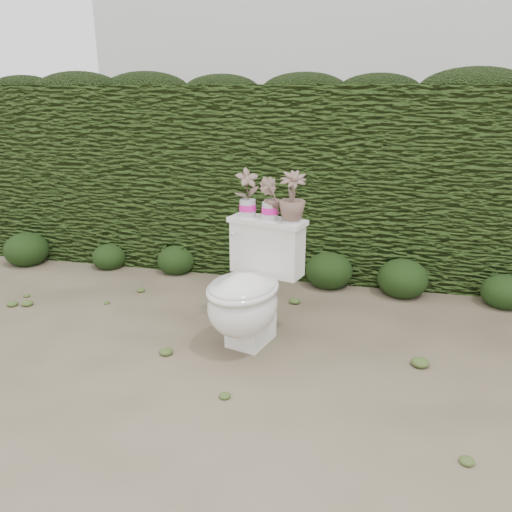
% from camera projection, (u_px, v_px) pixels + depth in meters
% --- Properties ---
extents(ground, '(60.00, 60.00, 0.00)m').
position_uv_depth(ground, '(255.00, 339.00, 3.28)').
color(ground, gray).
rests_on(ground, ground).
extents(hedge, '(8.00, 1.00, 1.60)m').
position_uv_depth(hedge, '(296.00, 178.00, 4.51)').
color(hedge, '#39541C').
rests_on(hedge, ground).
extents(house_wall, '(8.00, 3.50, 4.00)m').
position_uv_depth(house_wall, '(377.00, 61.00, 8.05)').
color(house_wall, silver).
rests_on(house_wall, ground).
extents(toilet, '(0.62, 0.77, 0.78)m').
position_uv_depth(toilet, '(249.00, 292.00, 3.13)').
color(toilet, white).
rests_on(toilet, ground).
extents(potted_plant_left, '(0.19, 0.18, 0.30)m').
position_uv_depth(potted_plant_left, '(248.00, 194.00, 3.21)').
color(potted_plant_left, '#277123').
rests_on(potted_plant_left, toilet).
extents(potted_plant_center, '(0.14, 0.12, 0.25)m').
position_uv_depth(potted_plant_center, '(270.00, 200.00, 3.14)').
color(potted_plant_center, '#277123').
rests_on(potted_plant_center, toilet).
extents(potted_plant_right, '(0.20, 0.20, 0.30)m').
position_uv_depth(potted_plant_right, '(292.00, 198.00, 3.07)').
color(potted_plant_right, '#277123').
rests_on(potted_plant_right, toilet).
extents(liriope_clump_0, '(0.40, 0.40, 0.32)m').
position_uv_depth(liriope_clump_0, '(26.00, 247.00, 4.68)').
color(liriope_clump_0, '#213813').
rests_on(liriope_clump_0, ground).
extents(liriope_clump_1, '(0.31, 0.31, 0.25)m').
position_uv_depth(liriope_clump_1, '(109.00, 254.00, 4.59)').
color(liriope_clump_1, '#213813').
rests_on(liriope_clump_1, ground).
extents(liriope_clump_2, '(0.34, 0.34, 0.27)m').
position_uv_depth(liriope_clump_2, '(176.00, 257.00, 4.47)').
color(liriope_clump_2, '#213813').
rests_on(liriope_clump_2, ground).
extents(liriope_clump_3, '(0.32, 0.32, 0.25)m').
position_uv_depth(liriope_clump_3, '(248.00, 263.00, 4.35)').
color(liriope_clump_3, '#213813').
rests_on(liriope_clump_3, ground).
extents(liriope_clump_4, '(0.39, 0.39, 0.32)m').
position_uv_depth(liriope_clump_4, '(329.00, 267.00, 4.15)').
color(liriope_clump_4, '#213813').
rests_on(liriope_clump_4, ground).
extents(liriope_clump_5, '(0.40, 0.40, 0.32)m').
position_uv_depth(liriope_clump_5, '(403.00, 275.00, 3.97)').
color(liriope_clump_5, '#213813').
rests_on(liriope_clump_5, ground).
extents(liriope_clump_6, '(0.33, 0.33, 0.27)m').
position_uv_depth(liriope_clump_6, '(504.00, 288.00, 3.77)').
color(liriope_clump_6, '#213813').
rests_on(liriope_clump_6, ground).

